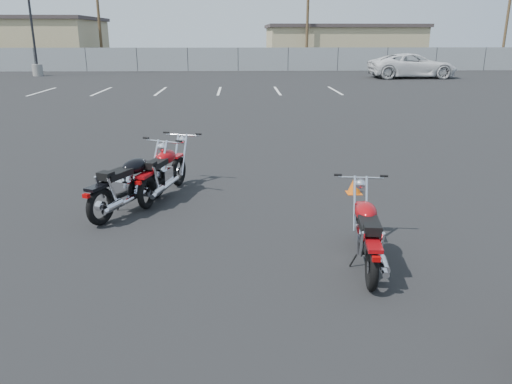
{
  "coord_description": "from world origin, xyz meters",
  "views": [
    {
      "loc": [
        -0.04,
        -6.08,
        2.76
      ],
      "look_at": [
        0.2,
        0.6,
        0.65
      ],
      "focal_mm": 35.0,
      "sensor_mm": 36.0,
      "label": 1
    }
  ],
  "objects_px": {
    "motorcycle_front_red": "(163,172)",
    "motorcycle_second_black": "(129,183)",
    "white_van": "(413,59)",
    "motorcycle_third_red": "(367,233)"
  },
  "relations": [
    {
      "from": "motorcycle_front_red",
      "to": "motorcycle_second_black",
      "type": "relative_size",
      "value": 0.99
    },
    {
      "from": "motorcycle_second_black",
      "to": "white_van",
      "type": "bearing_deg",
      "value": 62.68
    },
    {
      "from": "motorcycle_third_red",
      "to": "motorcycle_front_red",
      "type": "bearing_deg",
      "value": 135.15
    },
    {
      "from": "motorcycle_front_red",
      "to": "white_van",
      "type": "relative_size",
      "value": 0.3
    },
    {
      "from": "motorcycle_front_red",
      "to": "motorcycle_third_red",
      "type": "height_order",
      "value": "motorcycle_front_red"
    },
    {
      "from": "motorcycle_front_red",
      "to": "motorcycle_second_black",
      "type": "xyz_separation_m",
      "value": [
        -0.44,
        -0.74,
        0.02
      ]
    },
    {
      "from": "motorcycle_front_red",
      "to": "motorcycle_third_red",
      "type": "bearing_deg",
      "value": -44.85
    },
    {
      "from": "white_van",
      "to": "motorcycle_second_black",
      "type": "bearing_deg",
      "value": 151.52
    },
    {
      "from": "motorcycle_front_red",
      "to": "white_van",
      "type": "xyz_separation_m",
      "value": [
        12.98,
        25.25,
        0.81
      ]
    },
    {
      "from": "motorcycle_second_black",
      "to": "motorcycle_third_red",
      "type": "height_order",
      "value": "motorcycle_second_black"
    }
  ]
}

